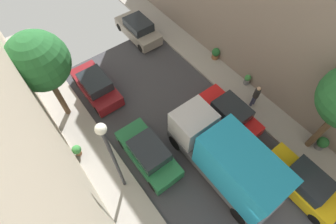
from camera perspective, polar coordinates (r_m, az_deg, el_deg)
name	(u,v)px	position (r m, az deg, el deg)	size (l,w,h in m)	color
sidewalk_right	(330,168)	(17.06, 32.68, -10.65)	(2.00, 44.00, 0.15)	gray
parked_car_left_2	(148,153)	(14.15, -4.42, -9.30)	(1.78, 4.20, 1.57)	#1E6638
parked_car_left_3	(96,86)	(17.36, -15.90, 5.65)	(1.78, 4.20, 1.57)	maroon
parked_car_right_2	(303,182)	(15.18, 28.04, -13.83)	(1.78, 4.20, 1.57)	gold
parked_car_right_3	(229,114)	(15.83, 13.55, -0.39)	(1.78, 4.20, 1.57)	red
parked_car_right_4	(138,29)	(21.02, -6.73, 18.02)	(1.78, 4.20, 1.57)	gray
delivery_truck	(227,159)	(13.13, 13.10, -10.35)	(2.26, 6.60, 3.38)	#4C4C51
pedestrian	(256,96)	(16.68, 19.16, 3.52)	(0.40, 0.36, 1.72)	#2D334C
street_tree_2	(39,62)	(14.22, -27.05, 10.03)	(3.08, 3.08, 6.01)	brown
potted_plant_2	(216,53)	(19.32, 10.70, 12.86)	(0.60, 0.60, 0.86)	brown
potted_plant_3	(322,143)	(16.92, 31.39, -6.02)	(0.63, 0.63, 0.90)	slate
potted_plant_4	(247,79)	(18.10, 17.42, 7.02)	(0.42, 0.42, 0.78)	slate
potted_plant_5	(77,150)	(15.20, -19.85, -8.10)	(0.53, 0.53, 0.79)	brown
lamp_post	(111,152)	(10.69, -12.72, -8.88)	(0.44, 0.44, 6.04)	#333338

